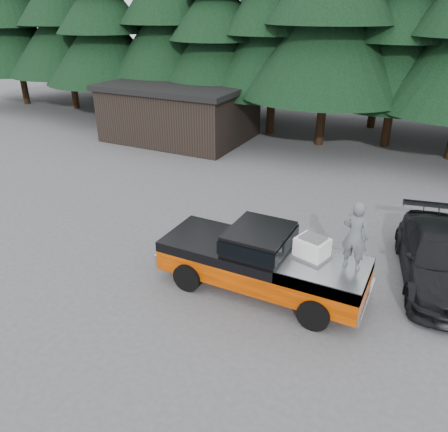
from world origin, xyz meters
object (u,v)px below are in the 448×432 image
at_px(pickup_truck, 261,269).
at_px(parked_car, 440,258).
at_px(man_on_bed, 355,236).
at_px(utility_building, 180,111).
at_px(air_compressor, 312,248).

bearing_deg(pickup_truck, parked_car, 31.55).
relative_size(man_on_bed, utility_building, 0.22).
xyz_separation_m(air_compressor, man_on_bed, (1.06, -0.02, 0.65)).
distance_m(pickup_truck, man_on_bed, 2.89).
relative_size(pickup_truck, man_on_bed, 3.23).
xyz_separation_m(pickup_truck, man_on_bed, (2.40, 0.15, 1.59)).
xyz_separation_m(man_on_bed, utility_building, (-12.98, 12.43, -0.59)).
height_order(pickup_truck, utility_building, utility_building).
relative_size(air_compressor, man_on_bed, 0.43).
relative_size(pickup_truck, air_compressor, 7.49).
bearing_deg(utility_building, pickup_truck, -49.95).
height_order(man_on_bed, utility_building, utility_building).
distance_m(pickup_truck, utility_building, 16.46).
bearing_deg(pickup_truck, utility_building, 130.05).
distance_m(pickup_truck, air_compressor, 1.65).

